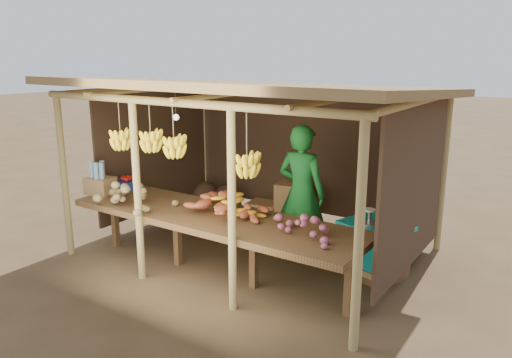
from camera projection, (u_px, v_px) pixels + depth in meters
The scene contains 13 objects.
ground at pixel (256, 251), 7.04m from camera, with size 60.00×60.00×0.00m, color brown.
stall_structure at pixel (255, 115), 6.56m from camera, with size 4.70×3.50×2.43m.
counter at pixel (213, 219), 6.09m from camera, with size 3.90×1.05×0.80m.
potato_heap at pixel (129, 192), 6.40m from camera, with size 1.03×0.62×0.37m, color olive, non-canonical shape.
sweet_potato_heap at pixel (223, 201), 6.03m from camera, with size 1.04×0.62×0.36m, color #A24729, non-canonical shape.
onion_heap at pixel (297, 219), 5.34m from camera, with size 0.89×0.53×0.36m, color #A95261, non-canonical shape.
banana_pile at pixel (232, 202), 6.00m from camera, with size 0.62×0.37×0.35m, color yellow, non-canonical shape.
tomato_basin at pixel (127, 184), 7.22m from camera, with size 0.36×0.36×0.19m.
bottle_box at pixel (100, 181), 6.95m from camera, with size 0.41×0.35×0.46m.
vendor at pixel (302, 193), 6.57m from camera, with size 0.67×0.44×1.84m, color #1A752A.
tarp_crate at pixel (374, 248), 6.19m from camera, with size 0.92×0.86×0.90m.
carton_stack at pixel (283, 210), 7.78m from camera, with size 1.07×0.46×0.77m.
burlap_sacks at pixel (216, 199), 8.51m from camera, with size 0.95×0.50×0.67m.
Camera 1 is at (3.65, -5.47, 2.70)m, focal length 35.00 mm.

